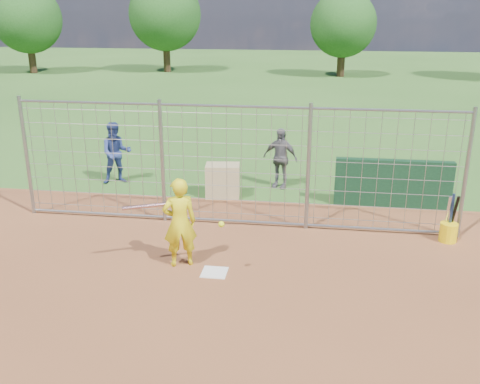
% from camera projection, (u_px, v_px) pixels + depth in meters
% --- Properties ---
extents(ground, '(100.00, 100.00, 0.00)m').
position_uv_depth(ground, '(217.00, 268.00, 9.39)').
color(ground, '#2D591E').
rests_on(ground, ground).
extents(infield_dirt, '(18.00, 18.00, 0.00)m').
position_uv_depth(infield_dirt, '(172.00, 378.00, 6.58)').
color(infield_dirt, brown).
rests_on(infield_dirt, ground).
extents(home_plate, '(0.43, 0.43, 0.02)m').
position_uv_depth(home_plate, '(214.00, 272.00, 9.20)').
color(home_plate, silver).
rests_on(home_plate, ground).
extents(dugout_wall, '(2.60, 0.20, 1.10)m').
position_uv_depth(dugout_wall, '(393.00, 183.00, 12.11)').
color(dugout_wall, '#11381E').
rests_on(dugout_wall, ground).
extents(batter, '(0.69, 0.58, 1.61)m').
position_uv_depth(batter, '(180.00, 223.00, 9.24)').
color(batter, yellow).
rests_on(batter, ground).
extents(bystander_a, '(0.96, 0.87, 1.60)m').
position_uv_depth(bystander_a, '(116.00, 153.00, 13.67)').
color(bystander_a, navy).
rests_on(bystander_a, ground).
extents(bystander_b, '(0.96, 0.62, 1.53)m').
position_uv_depth(bystander_b, '(280.00, 158.00, 13.34)').
color(bystander_b, '#56555A').
rests_on(bystander_b, ground).
extents(equipment_bin, '(0.86, 0.64, 0.80)m').
position_uv_depth(equipment_bin, '(223.00, 181.00, 12.79)').
color(equipment_bin, tan).
rests_on(equipment_bin, ground).
extents(equipment_in_play, '(1.75, 0.47, 0.26)m').
position_uv_depth(equipment_in_play, '(165.00, 210.00, 8.95)').
color(equipment_in_play, silver).
rests_on(equipment_in_play, ground).
extents(bucket_with_bats, '(0.34, 0.38, 0.98)m').
position_uv_depth(bucket_with_bats, '(449.00, 230.00, 10.37)').
color(bucket_with_bats, yellow).
rests_on(bucket_with_bats, ground).
extents(backstop_fence, '(9.08, 0.08, 2.60)m').
position_uv_depth(backstop_fence, '(234.00, 167.00, 10.85)').
color(backstop_fence, gray).
rests_on(backstop_fence, ground).
extents(tree_line, '(44.66, 6.72, 6.48)m').
position_uv_depth(tree_line, '(346.00, 17.00, 34.04)').
color(tree_line, '#3F2B19').
rests_on(tree_line, ground).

